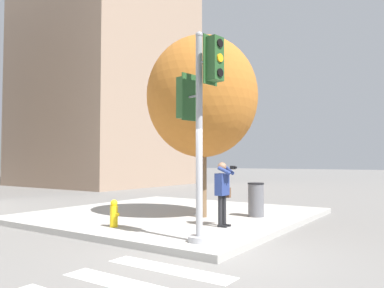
{
  "coord_description": "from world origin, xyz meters",
  "views": [
    {
      "loc": [
        -6.3,
        -3.87,
        1.83
      ],
      "look_at": [
        0.92,
        1.0,
        2.23
      ],
      "focal_mm": 35.0,
      "sensor_mm": 36.0,
      "label": 1
    }
  ],
  "objects_px": {
    "street_tree": "(202,97)",
    "fire_hydrant": "(114,214)",
    "traffic_signal_pole": "(199,111)",
    "person_photographer": "(223,188)",
    "trash_bin": "(256,200)"
  },
  "relations": [
    {
      "from": "person_photographer",
      "to": "fire_hydrant",
      "type": "distance_m",
      "value": 2.85
    },
    {
      "from": "street_tree",
      "to": "fire_hydrant",
      "type": "height_order",
      "value": "street_tree"
    },
    {
      "from": "street_tree",
      "to": "trash_bin",
      "type": "xyz_separation_m",
      "value": [
        0.98,
        -1.3,
        -3.11
      ]
    },
    {
      "from": "traffic_signal_pole",
      "to": "street_tree",
      "type": "relative_size",
      "value": 0.81
    },
    {
      "from": "fire_hydrant",
      "to": "trash_bin",
      "type": "distance_m",
      "value": 4.3
    },
    {
      "from": "person_photographer",
      "to": "street_tree",
      "type": "distance_m",
      "value": 3.13
    },
    {
      "from": "person_photographer",
      "to": "trash_bin",
      "type": "distance_m",
      "value": 2.1
    },
    {
      "from": "traffic_signal_pole",
      "to": "trash_bin",
      "type": "xyz_separation_m",
      "value": [
        3.92,
        0.5,
        -2.21
      ]
    },
    {
      "from": "person_photographer",
      "to": "street_tree",
      "type": "xyz_separation_m",
      "value": [
        1.07,
        1.31,
        2.64
      ]
    },
    {
      "from": "street_tree",
      "to": "fire_hydrant",
      "type": "relative_size",
      "value": 7.91
    },
    {
      "from": "person_photographer",
      "to": "street_tree",
      "type": "relative_size",
      "value": 0.3
    },
    {
      "from": "trash_bin",
      "to": "street_tree",
      "type": "bearing_deg",
      "value": 127.07
    },
    {
      "from": "traffic_signal_pole",
      "to": "street_tree",
      "type": "height_order",
      "value": "street_tree"
    },
    {
      "from": "traffic_signal_pole",
      "to": "street_tree",
      "type": "xyz_separation_m",
      "value": [
        2.94,
        1.8,
        0.9
      ]
    },
    {
      "from": "traffic_signal_pole",
      "to": "trash_bin",
      "type": "height_order",
      "value": "traffic_signal_pole"
    }
  ]
}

